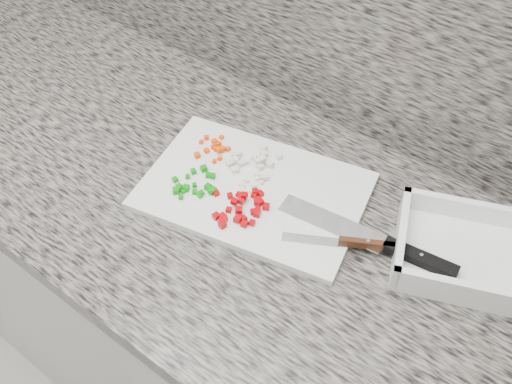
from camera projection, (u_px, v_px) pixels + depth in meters
cabinet at (223, 315)px, 1.41m from camera, size 3.92×0.62×0.86m
countertop at (213, 193)px, 1.08m from camera, size 3.96×0.64×0.04m
cutting_board at (254, 190)px, 1.04m from camera, size 0.44×0.34×0.01m
carrot_pile at (214, 147)px, 1.10m from camera, size 0.07×0.08×0.02m
onion_pile at (251, 161)px, 1.08m from camera, size 0.09×0.09×0.02m
green_pepper_pile at (195, 185)px, 1.04m from camera, size 0.09×0.09×0.01m
red_pepper_pile at (242, 208)px, 1.00m from camera, size 0.11×0.11×0.02m
garlic_pile at (249, 186)px, 1.04m from camera, size 0.04×0.05×0.01m
chef_knife at (389, 246)px, 0.94m from camera, size 0.32×0.07×0.02m
paring_knife at (353, 243)px, 0.95m from camera, size 0.17×0.10×0.02m
tray at (474, 256)px, 0.93m from camera, size 0.30×0.26×0.05m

